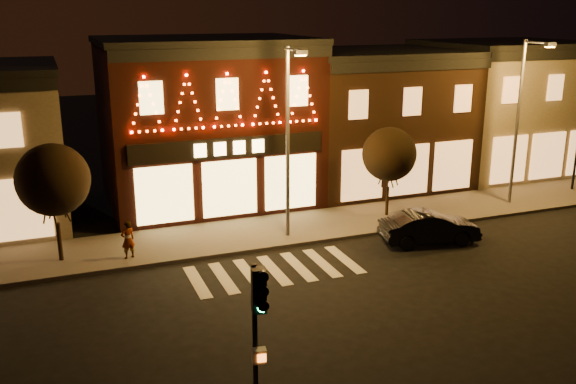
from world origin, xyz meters
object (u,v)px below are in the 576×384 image
traffic_signal_near (258,322)px  streetlamp_mid (289,129)px  pedestrian (128,240)px  dark_sedan (429,227)px

traffic_signal_near → streetlamp_mid: 13.57m
streetlamp_mid → pedestrian: 7.85m
pedestrian → streetlamp_mid: bearing=161.7°
traffic_signal_near → pedestrian: size_ratio=2.83×
streetlamp_mid → dark_sedan: (5.44, -2.43, -4.18)m
traffic_signal_near → pedestrian: 12.64m
dark_sedan → traffic_signal_near: bearing=141.5°
dark_sedan → pedestrian: bearing=87.9°
traffic_signal_near → dark_sedan: (10.95, 9.86, -2.51)m
dark_sedan → pedestrian: 12.47m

